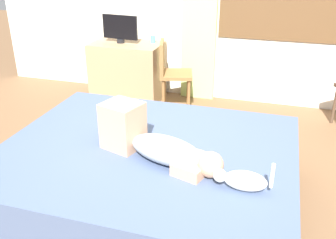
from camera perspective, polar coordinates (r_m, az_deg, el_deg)
ground_plane at (r=3.02m, az=-0.75°, el=-13.86°), size 16.00×16.00×0.00m
bed at (r=2.94m, az=-3.03°, el=-8.75°), size 2.20×1.82×0.53m
person_lying at (r=2.62m, az=-2.01°, el=-3.47°), size 0.93×0.49×0.34m
cat at (r=2.35m, az=11.12°, el=-8.94°), size 0.36×0.11×0.21m
desk at (r=5.06m, az=-6.06°, el=7.27°), size 0.90×0.56×0.74m
tv_monitor at (r=4.95m, az=-7.23°, el=13.43°), size 0.48×0.10×0.35m
cup at (r=4.94m, az=-2.27°, el=11.98°), size 0.06×0.06×0.10m
chair_by_desk at (r=4.59m, az=0.36°, el=7.38°), size 0.47×0.47×0.86m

